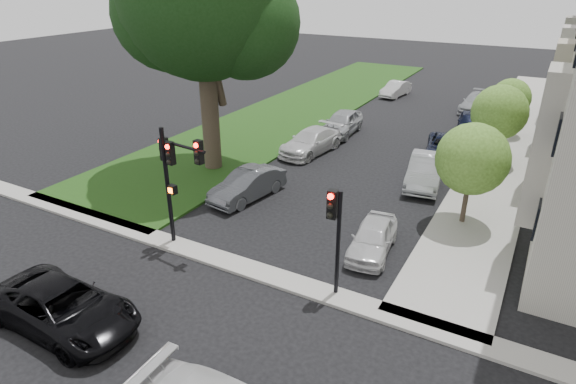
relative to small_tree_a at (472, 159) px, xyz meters
The scene contains 19 objects.
ground 11.85m from the small_tree_a, 122.77° to the right, with size 140.00×140.00×0.00m, color black.
grass_strip 21.12m from the small_tree_a, 136.61° to the left, with size 8.00×44.00×0.12m, color #1D3F13.
sidewalk_right 14.68m from the small_tree_a, 87.81° to the left, with size 3.50×44.00×0.12m, color #A1A09A.
sidewalk_cross 10.27m from the small_tree_a, 129.08° to the right, with size 60.00×1.00×0.12m, color #A1A09A.
small_tree_a is the anchor object (origin of this frame).
small_tree_b 8.32m from the small_tree_a, 90.00° to the left, with size 3.04×3.04×4.56m.
small_tree_c 14.35m from the small_tree_a, 90.00° to the left, with size 2.56×2.56×3.83m.
traffic_signal_main 12.14m from the small_tree_a, 142.41° to the right, with size 2.39×0.62×4.88m.
traffic_signal_secondary 7.99m from the small_tree_a, 111.34° to the right, with size 0.50×0.40×3.92m.
car_cross_near 16.26m from the small_tree_a, 126.10° to the right, with size 2.38×5.17×1.44m, color black.
car_parked_0 5.50m from the small_tree_a, 122.43° to the right, with size 1.51×3.74×1.27m, color silver.
car_parked_1 4.90m from the small_tree_a, 126.28° to the left, with size 1.63×4.68×1.54m, color #999BA0.
car_parked_2 8.64m from the small_tree_a, 107.75° to the left, with size 2.19×4.74×1.32m, color black.
car_parked_3 14.37m from the small_tree_a, 98.98° to the left, with size 1.62×4.03×1.37m, color black.
car_parked_4 20.24m from the small_tree_a, 97.89° to the left, with size 1.96×4.81×1.40m, color #999BA0.
car_parked_5 10.24m from the small_tree_a, 166.13° to the right, with size 1.50×4.31×1.42m, color #3F4247.
car_parked_6 11.33m from the small_tree_a, 153.48° to the left, with size 2.00×4.93×1.43m, color silver.
car_parked_7 13.67m from the small_tree_a, 136.28° to the left, with size 1.86×4.63×1.58m, color #999BA0.
car_parked_9 24.03m from the small_tree_a, 114.49° to the left, with size 1.36×3.90×1.29m, color silver.
Camera 1 is at (8.57, -10.45, 10.11)m, focal length 30.00 mm.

